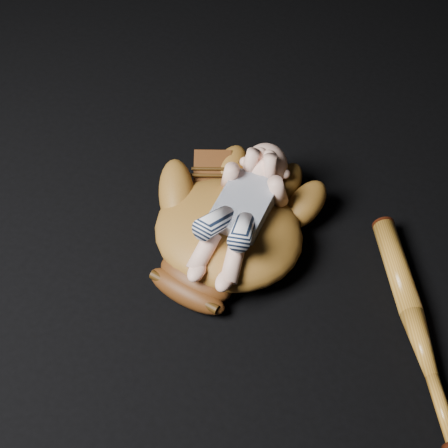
% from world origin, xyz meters
% --- Properties ---
extents(baseball_glove, '(0.44, 0.48, 0.13)m').
position_xyz_m(baseball_glove, '(-0.18, 0.17, 0.07)').
color(baseball_glove, brown).
rests_on(baseball_glove, ground).
extents(newborn_baby, '(0.16, 0.34, 0.14)m').
position_xyz_m(newborn_baby, '(-0.16, 0.17, 0.12)').
color(newborn_baby, '#F2B69C').
rests_on(newborn_baby, baseball_glove).
extents(baseball_bat, '(0.26, 0.44, 0.04)m').
position_xyz_m(baseball_bat, '(0.21, 0.12, 0.02)').
color(baseball_bat, '#B57423').
rests_on(baseball_bat, ground).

